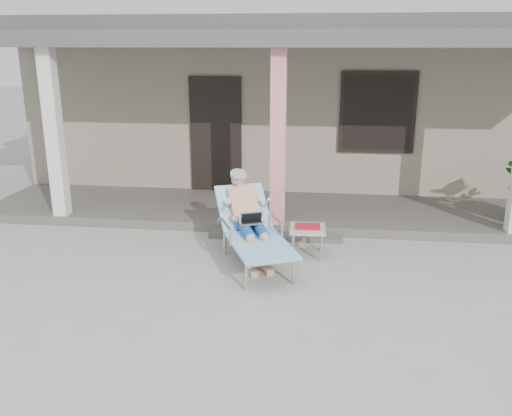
# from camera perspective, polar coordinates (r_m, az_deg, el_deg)

# --- Properties ---
(ground) EXTENTS (60.00, 60.00, 0.00)m
(ground) POSITION_cam_1_polar(r_m,az_deg,el_deg) (6.48, 0.58, -8.80)
(ground) COLOR #9E9E99
(ground) RESTS_ON ground
(house) EXTENTS (10.40, 5.40, 3.30)m
(house) POSITION_cam_1_polar(r_m,az_deg,el_deg) (12.37, 4.07, 11.57)
(house) COLOR gray
(house) RESTS_ON ground
(porch_deck) EXTENTS (10.00, 2.00, 0.15)m
(porch_deck) POSITION_cam_1_polar(r_m,az_deg,el_deg) (9.24, 2.68, -0.33)
(porch_deck) COLOR #605B56
(porch_deck) RESTS_ON ground
(porch_overhang) EXTENTS (10.00, 2.30, 2.85)m
(porch_overhang) POSITION_cam_1_polar(r_m,az_deg,el_deg) (8.77, 2.90, 16.75)
(porch_overhang) COLOR silver
(porch_overhang) RESTS_ON porch_deck
(porch_step) EXTENTS (2.00, 0.30, 0.07)m
(porch_step) POSITION_cam_1_polar(r_m,az_deg,el_deg) (8.16, 2.04, -2.95)
(porch_step) COLOR #605B56
(porch_step) RESTS_ON ground
(lounger) EXTENTS (1.32, 1.89, 1.19)m
(lounger) POSITION_cam_1_polar(r_m,az_deg,el_deg) (7.13, -0.58, -0.02)
(lounger) COLOR #B7B7BC
(lounger) RESTS_ON ground
(side_table) EXTENTS (0.50, 0.50, 0.43)m
(side_table) POSITION_cam_1_polar(r_m,az_deg,el_deg) (7.45, 5.45, -2.34)
(side_table) COLOR #ADADA8
(side_table) RESTS_ON ground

